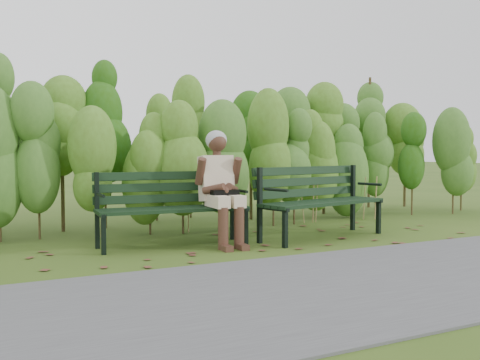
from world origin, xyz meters
name	(u,v)px	position (x,y,z in m)	size (l,w,h in m)	color
ground	(253,243)	(0.00, 0.00, 0.00)	(80.00, 80.00, 0.00)	#334E16
footpath	(378,280)	(0.00, -2.20, 0.01)	(60.00, 2.50, 0.01)	#474749
hedge_band	(193,141)	(0.00, 1.86, 1.26)	(11.04, 1.67, 2.42)	#47381E
leaf_litter	(267,243)	(0.14, -0.09, 0.00)	(5.63, 2.19, 0.01)	brown
bench_left	(171,202)	(-0.93, 0.34, 0.51)	(1.79, 0.70, 0.87)	black
bench_right	(317,195)	(0.96, 0.04, 0.54)	(1.92, 0.96, 0.92)	black
seated_woman	(220,181)	(-0.39, 0.11, 0.76)	(0.57, 0.83, 1.36)	beige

